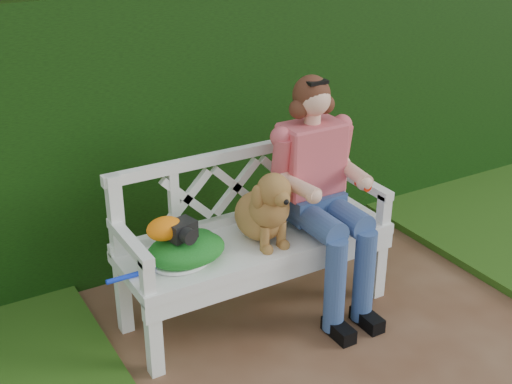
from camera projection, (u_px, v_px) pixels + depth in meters
brick_wall at (211, 76)px, 4.36m from camera, size 10.00×0.30×2.20m
ivy_hedge at (228, 123)px, 4.29m from camera, size 10.00×0.18×1.70m
garden_bench at (256, 275)px, 3.80m from camera, size 1.61×0.69×0.48m
seated_woman at (314, 200)px, 3.79m from camera, size 0.66×0.80×1.25m
dog at (263, 204)px, 3.59m from camera, size 0.30×0.40×0.43m
tennis_racket at (176, 263)px, 3.43m from camera, size 0.59×0.30×0.03m
green_bag at (186, 249)px, 3.45m from camera, size 0.48×0.42×0.14m
camera_item at (181, 230)px, 3.39m from camera, size 0.16×0.13×0.09m
baseball_glove at (165, 229)px, 3.37m from camera, size 0.20×0.16×0.12m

